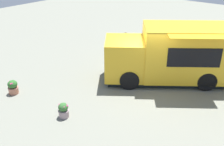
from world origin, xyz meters
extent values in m
plane|color=gray|center=(0.00, 0.00, 0.00)|extent=(40.00, 40.00, 0.00)
cube|color=gold|center=(1.21, -1.15, 1.39)|extent=(3.97, 4.33, 2.33)
cube|color=gold|center=(-0.49, 1.08, 1.08)|extent=(2.55, 2.50, 1.70)
cube|color=black|center=(-0.98, 1.73, 1.38)|extent=(1.30, 1.00, 0.64)
cube|color=black|center=(0.40, -1.76, 1.53)|extent=(1.32, 1.73, 0.81)
cube|color=gold|center=(0.17, -1.94, 2.52)|extent=(1.90, 2.23, 0.03)
cube|color=black|center=(0.70, -0.48, 0.12)|extent=(4.50, 5.20, 0.23)
cylinder|color=black|center=(0.36, 1.44, 0.42)|extent=(0.68, 0.80, 0.84)
cylinder|color=black|center=(-1.06, 0.36, 0.42)|extent=(0.68, 0.80, 0.84)
cylinder|color=black|center=(2.34, -1.16, 0.42)|extent=(0.68, 0.80, 0.84)
cylinder|color=black|center=(0.92, -2.24, 0.42)|extent=(0.68, 0.80, 0.84)
ellipsoid|color=#271E2C|center=(3.24, 3.75, 0.06)|extent=(0.68, 0.68, 0.13)
cube|color=#271E2C|center=(3.02, 3.68, 0.06)|extent=(0.34, 0.33, 0.11)
cube|color=#271E2C|center=(3.16, 3.54, 0.06)|extent=(0.34, 0.33, 0.11)
cube|color=silver|center=(3.24, 3.75, 0.37)|extent=(0.42, 0.42, 0.50)
sphere|color=beige|center=(3.24, 3.75, 0.72)|extent=(0.21, 0.21, 0.21)
sphere|color=#4C3A1E|center=(3.24, 3.75, 0.75)|extent=(0.21, 0.21, 0.21)
cube|color=silver|center=(3.06, 3.73, 0.44)|extent=(0.31, 0.30, 0.27)
cube|color=silver|center=(3.21, 3.57, 0.44)|extent=(0.31, 0.30, 0.27)
cylinder|color=gold|center=(3.01, 3.53, 0.37)|extent=(0.28, 0.39, 0.09)
cube|color=#6B9F46|center=(3.01, 3.53, 0.39)|extent=(0.21, 0.31, 0.02)
cylinder|color=#A0888B|center=(-4.24, 0.98, 0.14)|extent=(0.37, 0.37, 0.28)
torus|color=#A5858C|center=(-4.24, 0.98, 0.26)|extent=(0.40, 0.40, 0.04)
ellipsoid|color=#356830|center=(-4.24, 0.98, 0.41)|extent=(0.36, 0.36, 0.31)
sphere|color=#F52E88|center=(-4.29, 1.11, 0.48)|extent=(0.09, 0.09, 0.09)
sphere|color=#F42490|center=(-4.29, 0.87, 0.49)|extent=(0.06, 0.06, 0.06)
sphere|color=#F83797|center=(-4.34, 1.08, 0.46)|extent=(0.06, 0.06, 0.06)
sphere|color=#ED2F8B|center=(-4.17, 0.87, 0.47)|extent=(0.09, 0.09, 0.09)
sphere|color=#F83D86|center=(-4.14, 0.93, 0.50)|extent=(0.05, 0.05, 0.05)
cylinder|color=#B56F55|center=(-4.44, 3.90, 0.14)|extent=(0.40, 0.40, 0.28)
torus|color=#B26A5C|center=(-4.44, 3.90, 0.27)|extent=(0.43, 0.43, 0.04)
ellipsoid|color=#316A2B|center=(-4.44, 3.90, 0.43)|extent=(0.40, 0.40, 0.34)
sphere|color=#EF2D86|center=(-4.50, 3.79, 0.53)|extent=(0.07, 0.07, 0.07)
sphere|color=#F93C77|center=(-4.55, 3.81, 0.52)|extent=(0.08, 0.08, 0.08)
sphere|color=#F0408F|center=(-4.50, 4.01, 0.53)|extent=(0.07, 0.07, 0.07)
camera|label=1|loc=(-9.23, -5.33, 5.57)|focal=41.95mm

